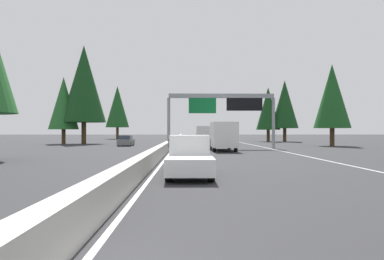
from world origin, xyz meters
TOP-DOWN VIEW (x-y plane):
  - ground_plane at (60.00, 0.00)m, footprint 320.00×320.00m
  - median_barrier at (80.00, 0.30)m, footprint 180.00×0.56m
  - shoulder_stripe_right at (70.00, -11.52)m, footprint 160.00×0.16m
  - shoulder_stripe_median at (70.00, -0.25)m, footprint 160.00×0.16m
  - sign_gantry_overhead at (39.17, -6.04)m, footprint 0.50×12.68m
  - pickup_mid_left at (12.24, -1.96)m, footprint 5.60×2.00m
  - box_truck_mid_center at (34.51, -5.56)m, footprint 8.50×2.40m
  - bus_distant_b at (78.77, -5.23)m, footprint 11.50×2.55m
  - sedan_near_center at (103.09, -5.24)m, footprint 4.40×1.80m
  - oncoming_near at (47.34, 6.61)m, footprint 4.40×1.80m
  - conifer_right_near at (46.31, -21.66)m, footprint 4.94×4.94m
  - conifer_right_mid at (68.33, -17.61)m, footprint 4.64×4.64m
  - conifer_right_far at (68.08, -20.76)m, footprint 5.24×5.24m
  - conifer_left_near at (54.97, 17.65)m, footprint 4.66×4.66m
  - conifer_left_mid at (55.56, 14.62)m, footprint 6.94×6.94m
  - conifer_left_far at (94.24, 16.32)m, footprint 6.08×6.08m

SIDE VIEW (x-z plane):
  - ground_plane at x=60.00m, z-range 0.00..0.00m
  - shoulder_stripe_right at x=70.00m, z-range 0.00..0.01m
  - shoulder_stripe_median at x=70.00m, z-range 0.00..0.01m
  - median_barrier at x=80.00m, z-range 0.00..0.90m
  - sedan_near_center at x=103.09m, z-range -0.05..1.42m
  - oncoming_near at x=47.34m, z-range -0.05..1.42m
  - pickup_mid_left at x=12.24m, z-range -0.02..1.84m
  - box_truck_mid_center at x=34.51m, z-range 0.14..3.09m
  - bus_distant_b at x=78.77m, z-range 0.17..3.27m
  - sign_gantry_overhead at x=39.17m, z-range 1.91..8.34m
  - conifer_right_mid at x=68.33m, z-range 1.14..11.69m
  - conifer_left_near at x=54.97m, z-range 1.14..11.74m
  - conifer_right_near at x=46.31m, z-range 1.21..12.43m
  - conifer_right_far at x=68.08m, z-range 1.28..13.18m
  - conifer_left_far at x=94.24m, z-range 1.49..15.31m
  - conifer_left_mid at x=55.56m, z-range 1.71..17.49m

